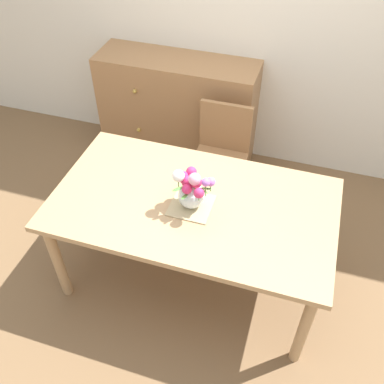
# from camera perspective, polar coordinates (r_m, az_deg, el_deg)

# --- Properties ---
(ground_plane) EXTENTS (12.00, 12.00, 0.00)m
(ground_plane) POSITION_cam_1_polar(r_m,az_deg,el_deg) (3.28, 0.13, -10.73)
(ground_plane) COLOR brown
(back_wall) EXTENTS (7.00, 0.10, 2.80)m
(back_wall) POSITION_cam_1_polar(r_m,az_deg,el_deg) (3.69, 8.28, 23.21)
(back_wall) COLOR silver
(back_wall) RESTS_ON ground_plane
(dining_table) EXTENTS (1.79, 1.01, 0.76)m
(dining_table) POSITION_cam_1_polar(r_m,az_deg,el_deg) (2.76, 0.15, -2.51)
(dining_table) COLOR tan
(dining_table) RESTS_ON ground_plane
(chair_far) EXTENTS (0.42, 0.42, 0.90)m
(chair_far) POSITION_cam_1_polar(r_m,az_deg,el_deg) (3.48, 3.90, 5.42)
(chair_far) COLOR #9E7047
(chair_far) RESTS_ON ground_plane
(dresser) EXTENTS (1.40, 0.47, 1.00)m
(dresser) POSITION_cam_1_polar(r_m,az_deg,el_deg) (3.99, -1.91, 10.75)
(dresser) COLOR #9E7047
(dresser) RESTS_ON ground_plane
(placemat) EXTENTS (0.26, 0.26, 0.01)m
(placemat) POSITION_cam_1_polar(r_m,az_deg,el_deg) (2.67, -0.00, -1.80)
(placemat) COLOR tan
(placemat) RESTS_ON dining_table
(flower_vase) EXTENTS (0.25, 0.24, 0.29)m
(flower_vase) POSITION_cam_1_polar(r_m,az_deg,el_deg) (2.57, -0.06, 0.33)
(flower_vase) COLOR silver
(flower_vase) RESTS_ON placemat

